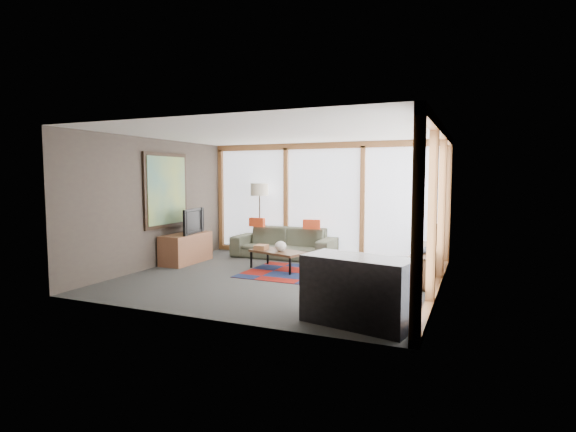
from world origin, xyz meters
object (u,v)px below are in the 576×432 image
at_px(bookshelf, 426,263).
at_px(television, 190,221).
at_px(floor_lamp, 260,218).
at_px(sofa, 284,243).
at_px(tv_console, 186,248).
at_px(bar_counter, 358,290).
at_px(coffee_table, 278,260).

height_order(bookshelf, television, television).
height_order(floor_lamp, television, floor_lamp).
bearing_deg(television, bookshelf, -94.27).
bearing_deg(sofa, television, -141.05).
xyz_separation_m(sofa, bookshelf, (3.19, -0.87, -0.08)).
xyz_separation_m(sofa, floor_lamp, (-0.76, 0.29, 0.50)).
bearing_deg(tv_console, floor_lamp, 60.93).
height_order(tv_console, bar_counter, bar_counter).
relative_size(coffee_table, bookshelf, 0.53).
height_order(sofa, floor_lamp, floor_lamp).
bearing_deg(tv_console, sofa, 39.23).
height_order(tv_console, television, television).
relative_size(sofa, television, 2.49).
relative_size(bookshelf, bar_counter, 1.57).
relative_size(sofa, bookshelf, 1.10).
relative_size(bookshelf, television, 2.26).
height_order(coffee_table, bookshelf, bookshelf).
bearing_deg(bookshelf, coffee_table, -172.32).
height_order(bookshelf, bar_counter, bar_counter).
bearing_deg(bookshelf, television, -174.44).
distance_m(coffee_table, bookshelf, 2.80).
bearing_deg(bar_counter, tv_console, 162.33).
bearing_deg(tv_console, bookshelf, 5.92).
height_order(television, bar_counter, television).
height_order(floor_lamp, bar_counter, floor_lamp).
bearing_deg(television, bar_counter, -130.41).
distance_m(coffee_table, bar_counter, 3.49).
distance_m(tv_console, bar_counter, 5.04).
height_order(coffee_table, television, television).
bearing_deg(floor_lamp, bar_counter, -50.31).
relative_size(sofa, bar_counter, 1.73).
xyz_separation_m(tv_console, television, (0.08, 0.04, 0.58)).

